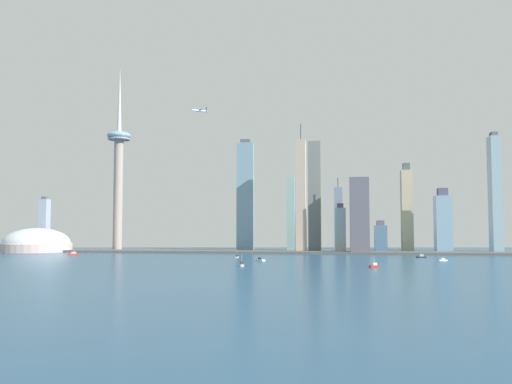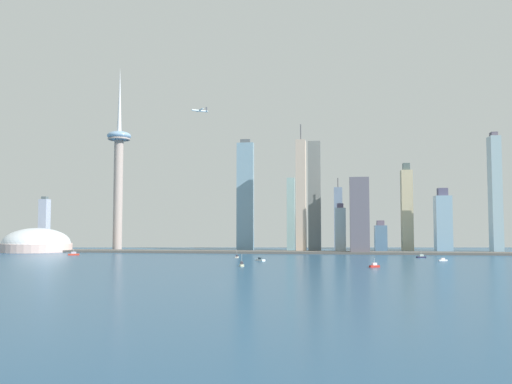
{
  "view_description": "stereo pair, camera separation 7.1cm",
  "coord_description": "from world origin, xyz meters",
  "px_view_note": "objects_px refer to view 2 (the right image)",
  "views": [
    {
      "loc": [
        75.81,
        -359.23,
        38.22
      ],
      "look_at": [
        -35.69,
        415.8,
        89.05
      ],
      "focal_mm": 37.74,
      "sensor_mm": 36.0,
      "label": 1
    },
    {
      "loc": [
        75.88,
        -359.22,
        38.22
      ],
      "look_at": [
        -35.69,
        415.8,
        89.05
      ],
      "focal_mm": 37.74,
      "sensor_mm": 36.0,
      "label": 2
    }
  ],
  "objects_px": {
    "skyscraper_0": "(340,229)",
    "skyscraper_2": "(381,237)",
    "skyscraper_9": "(443,222)",
    "boat_3": "(237,257)",
    "observation_tower": "(119,165)",
    "skyscraper_5": "(301,196)",
    "skyscraper_1": "(495,193)",
    "skyscraper_11": "(44,224)",
    "stadium_dome": "(37,244)",
    "skyscraper_7": "(407,209)",
    "boat_6": "(443,260)",
    "airplane": "(200,111)",
    "boat_0": "(261,260)",
    "skyscraper_10": "(291,214)",
    "skyscraper_6": "(338,219)",
    "boat_7": "(374,266)",
    "boat_1": "(242,265)",
    "skyscraper_8": "(315,196)",
    "skyscraper_4": "(245,196)",
    "boat_4": "(421,256)",
    "skyscraper_3": "(359,216)",
    "boat_2": "(74,254)"
  },
  "relations": [
    {
      "from": "boat_2",
      "to": "skyscraper_9",
      "type": "bearing_deg",
      "value": 165.47
    },
    {
      "from": "observation_tower",
      "to": "skyscraper_9",
      "type": "height_order",
      "value": "observation_tower"
    },
    {
      "from": "skyscraper_7",
      "to": "boat_3",
      "type": "distance_m",
      "value": 342.11
    },
    {
      "from": "skyscraper_5",
      "to": "skyscraper_1",
      "type": "bearing_deg",
      "value": 12.51
    },
    {
      "from": "skyscraper_3",
      "to": "boat_3",
      "type": "distance_m",
      "value": 201.26
    },
    {
      "from": "boat_3",
      "to": "boat_6",
      "type": "height_order",
      "value": "boat_3"
    },
    {
      "from": "skyscraper_6",
      "to": "boat_4",
      "type": "relative_size",
      "value": 9.33
    },
    {
      "from": "skyscraper_11",
      "to": "boat_7",
      "type": "xyz_separation_m",
      "value": [
        514.27,
        -313.38,
        -41.29
      ]
    },
    {
      "from": "skyscraper_6",
      "to": "skyscraper_9",
      "type": "bearing_deg",
      "value": 1.82
    },
    {
      "from": "skyscraper_1",
      "to": "airplane",
      "type": "relative_size",
      "value": 8.81
    },
    {
      "from": "skyscraper_0",
      "to": "skyscraper_8",
      "type": "xyz_separation_m",
      "value": [
        -40.11,
        70.98,
        54.47
      ]
    },
    {
      "from": "boat_3",
      "to": "airplane",
      "type": "height_order",
      "value": "airplane"
    },
    {
      "from": "boat_7",
      "to": "boat_3",
      "type": "bearing_deg",
      "value": -66.51
    },
    {
      "from": "skyscraper_6",
      "to": "skyscraper_10",
      "type": "height_order",
      "value": "skyscraper_10"
    },
    {
      "from": "stadium_dome",
      "to": "skyscraper_2",
      "type": "bearing_deg",
      "value": 11.62
    },
    {
      "from": "stadium_dome",
      "to": "skyscraper_5",
      "type": "bearing_deg",
      "value": 5.1
    },
    {
      "from": "skyscraper_5",
      "to": "airplane",
      "type": "bearing_deg",
      "value": -141.56
    },
    {
      "from": "skyscraper_4",
      "to": "boat_4",
      "type": "xyz_separation_m",
      "value": [
        250.03,
        -173.17,
        -87.66
      ]
    },
    {
      "from": "skyscraper_2",
      "to": "skyscraper_9",
      "type": "distance_m",
      "value": 98.1
    },
    {
      "from": "skyscraper_7",
      "to": "boat_6",
      "type": "xyz_separation_m",
      "value": [
        3.34,
        -265.21,
        -66.04
      ]
    },
    {
      "from": "boat_6",
      "to": "boat_0",
      "type": "bearing_deg",
      "value": 168.9
    },
    {
      "from": "skyscraper_11",
      "to": "stadium_dome",
      "type": "bearing_deg",
      "value": -69.28
    },
    {
      "from": "skyscraper_0",
      "to": "skyscraper_2",
      "type": "distance_m",
      "value": 101.46
    },
    {
      "from": "boat_1",
      "to": "boat_6",
      "type": "height_order",
      "value": "boat_1"
    },
    {
      "from": "skyscraper_9",
      "to": "boat_3",
      "type": "relative_size",
      "value": 8.93
    },
    {
      "from": "skyscraper_5",
      "to": "skyscraper_7",
      "type": "xyz_separation_m",
      "value": [
        166.09,
        86.18,
        -17.31
      ]
    },
    {
      "from": "skyscraper_5",
      "to": "boat_4",
      "type": "xyz_separation_m",
      "value": [
        155.48,
        -117.14,
        -83.04
      ]
    },
    {
      "from": "boat_3",
      "to": "boat_7",
      "type": "height_order",
      "value": "boat_3"
    },
    {
      "from": "boat_6",
      "to": "boat_3",
      "type": "bearing_deg",
      "value": 154.18
    },
    {
      "from": "boat_1",
      "to": "boat_7",
      "type": "bearing_deg",
      "value": -106.45
    },
    {
      "from": "skyscraper_1",
      "to": "skyscraper_10",
      "type": "xyz_separation_m",
      "value": [
        -317.08,
        -1.89,
        -31.94
      ]
    },
    {
      "from": "skyscraper_2",
      "to": "boat_0",
      "type": "relative_size",
      "value": 3.24
    },
    {
      "from": "observation_tower",
      "to": "boat_3",
      "type": "bearing_deg",
      "value": -35.73
    },
    {
      "from": "skyscraper_9",
      "to": "boat_7",
      "type": "xyz_separation_m",
      "value": [
        -128.48,
        -335.43,
        -43.61
      ]
    },
    {
      "from": "skyscraper_6",
      "to": "stadium_dome",
      "type": "bearing_deg",
      "value": -170.4
    },
    {
      "from": "skyscraper_11",
      "to": "skyscraper_10",
      "type": "bearing_deg",
      "value": 5.5
    },
    {
      "from": "boat_7",
      "to": "stadium_dome",
      "type": "bearing_deg",
      "value": -52.55
    },
    {
      "from": "skyscraper_0",
      "to": "boat_6",
      "type": "xyz_separation_m",
      "value": [
        111.41,
        -174.08,
        -33.15
      ]
    },
    {
      "from": "boat_6",
      "to": "skyscraper_7",
      "type": "bearing_deg",
      "value": 71.4
    },
    {
      "from": "stadium_dome",
      "to": "airplane",
      "type": "bearing_deg",
      "value": -13.95
    },
    {
      "from": "skyscraper_9",
      "to": "boat_0",
      "type": "distance_m",
      "value": 358.49
    },
    {
      "from": "boat_7",
      "to": "skyscraper_11",
      "type": "bearing_deg",
      "value": -56.71
    },
    {
      "from": "boat_3",
      "to": "boat_4",
      "type": "bearing_deg",
      "value": -83.42
    },
    {
      "from": "boat_1",
      "to": "airplane",
      "type": "distance_m",
      "value": 286.12
    },
    {
      "from": "skyscraper_2",
      "to": "boat_2",
      "type": "distance_m",
      "value": 466.23
    },
    {
      "from": "boat_6",
      "to": "skyscraper_9",
      "type": "bearing_deg",
      "value": 59.42
    },
    {
      "from": "skyscraper_6",
      "to": "skyscraper_10",
      "type": "relative_size",
      "value": 0.98
    },
    {
      "from": "skyscraper_8",
      "to": "boat_1",
      "type": "xyz_separation_m",
      "value": [
        -58.53,
        -358.98,
        -87.1
      ]
    },
    {
      "from": "skyscraper_8",
      "to": "skyscraper_10",
      "type": "relative_size",
      "value": 1.51
    },
    {
      "from": "boat_4",
      "to": "observation_tower",
      "type": "bearing_deg",
      "value": -34.28
    }
  ]
}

